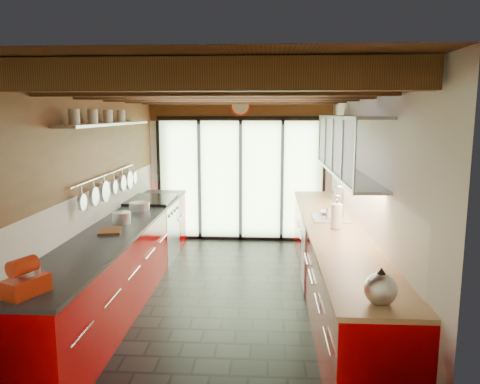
{
  "coord_description": "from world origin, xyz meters",
  "views": [
    {
      "loc": [
        0.48,
        -5.39,
        2.23
      ],
      "look_at": [
        0.13,
        0.4,
        1.25
      ],
      "focal_mm": 35.0,
      "sensor_mm": 36.0,
      "label": 1
    }
  ],
  "objects_px": {
    "stand_mixer": "(26,280)",
    "paper_towel": "(337,216)",
    "kettle": "(381,287)",
    "soap_bottle": "(330,210)",
    "bowl": "(328,213)"
  },
  "relations": [
    {
      "from": "soap_bottle",
      "to": "bowl",
      "type": "height_order",
      "value": "soap_bottle"
    },
    {
      "from": "stand_mixer",
      "to": "paper_towel",
      "type": "xyz_separation_m",
      "value": [
        2.54,
        2.14,
        0.03
      ]
    },
    {
      "from": "stand_mixer",
      "to": "kettle",
      "type": "height_order",
      "value": "stand_mixer"
    },
    {
      "from": "kettle",
      "to": "soap_bottle",
      "type": "xyz_separation_m",
      "value": [
        0.0,
        2.68,
        -0.02
      ]
    },
    {
      "from": "soap_bottle",
      "to": "bowl",
      "type": "distance_m",
      "value": 0.21
    },
    {
      "from": "paper_towel",
      "to": "kettle",
      "type": "bearing_deg",
      "value": -90.0
    },
    {
      "from": "soap_bottle",
      "to": "stand_mixer",
      "type": "bearing_deg",
      "value": -133.59
    },
    {
      "from": "kettle",
      "to": "stand_mixer",
      "type": "bearing_deg",
      "value": 179.82
    },
    {
      "from": "paper_towel",
      "to": "soap_bottle",
      "type": "xyz_separation_m",
      "value": [
        0.0,
        0.53,
        -0.04
      ]
    },
    {
      "from": "kettle",
      "to": "bowl",
      "type": "height_order",
      "value": "kettle"
    },
    {
      "from": "paper_towel",
      "to": "soap_bottle",
      "type": "height_order",
      "value": "paper_towel"
    },
    {
      "from": "paper_towel",
      "to": "bowl",
      "type": "relative_size",
      "value": 1.63
    },
    {
      "from": "stand_mixer",
      "to": "soap_bottle",
      "type": "height_order",
      "value": "stand_mixer"
    },
    {
      "from": "stand_mixer",
      "to": "soap_bottle",
      "type": "xyz_separation_m",
      "value": [
        2.54,
        2.67,
        -0.01
      ]
    },
    {
      "from": "kettle",
      "to": "paper_towel",
      "type": "bearing_deg",
      "value": 90.0
    }
  ]
}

